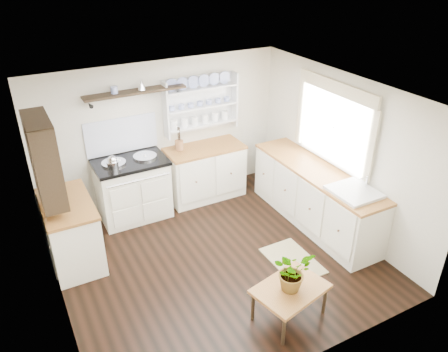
# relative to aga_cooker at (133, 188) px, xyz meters

# --- Properties ---
(floor) EXTENTS (4.00, 3.80, 0.01)m
(floor) POSITION_rel_aga_cooker_xyz_m (0.65, -1.57, -0.49)
(floor) COLOR black
(floor) RESTS_ON ground
(wall_back) EXTENTS (4.00, 0.02, 2.30)m
(wall_back) POSITION_rel_aga_cooker_xyz_m (0.65, 0.33, 0.66)
(wall_back) COLOR beige
(wall_back) RESTS_ON ground
(wall_right) EXTENTS (0.02, 3.80, 2.30)m
(wall_right) POSITION_rel_aga_cooker_xyz_m (2.65, -1.57, 0.66)
(wall_right) COLOR beige
(wall_right) RESTS_ON ground
(wall_left) EXTENTS (0.02, 3.80, 2.30)m
(wall_left) POSITION_rel_aga_cooker_xyz_m (-1.35, -1.57, 0.66)
(wall_left) COLOR beige
(wall_left) RESTS_ON ground
(ceiling) EXTENTS (4.00, 3.80, 0.01)m
(ceiling) POSITION_rel_aga_cooker_xyz_m (0.65, -1.57, 1.81)
(ceiling) COLOR white
(ceiling) RESTS_ON wall_back
(window) EXTENTS (0.08, 1.55, 1.22)m
(window) POSITION_rel_aga_cooker_xyz_m (2.60, -1.42, 1.08)
(window) COLOR white
(window) RESTS_ON wall_right
(aga_cooker) EXTENTS (1.08, 0.74, 0.99)m
(aga_cooker) POSITION_rel_aga_cooker_xyz_m (0.00, 0.00, 0.00)
(aga_cooker) COLOR silver
(aga_cooker) RESTS_ON floor
(back_cabinets) EXTENTS (1.27, 0.63, 0.90)m
(back_cabinets) POSITION_rel_aga_cooker_xyz_m (1.25, 0.03, -0.03)
(back_cabinets) COLOR white
(back_cabinets) RESTS_ON floor
(right_cabinets) EXTENTS (0.62, 2.43, 0.90)m
(right_cabinets) POSITION_rel_aga_cooker_xyz_m (2.35, -1.47, -0.03)
(right_cabinets) COLOR white
(right_cabinets) RESTS_ON floor
(belfast_sink) EXTENTS (0.55, 0.60, 0.45)m
(belfast_sink) POSITION_rel_aga_cooker_xyz_m (2.35, -2.22, 0.31)
(belfast_sink) COLOR white
(belfast_sink) RESTS_ON right_cabinets
(left_cabinets) EXTENTS (0.62, 1.13, 0.90)m
(left_cabinets) POSITION_rel_aga_cooker_xyz_m (-1.05, -0.67, -0.03)
(left_cabinets) COLOR white
(left_cabinets) RESTS_ON floor
(plate_rack) EXTENTS (1.20, 0.22, 0.90)m
(plate_rack) POSITION_rel_aga_cooker_xyz_m (1.30, 0.29, 1.07)
(plate_rack) COLOR white
(plate_rack) RESTS_ON wall_back
(high_shelf) EXTENTS (1.50, 0.29, 0.16)m
(high_shelf) POSITION_rel_aga_cooker_xyz_m (0.25, 0.21, 1.42)
(high_shelf) COLOR black
(high_shelf) RESTS_ON wall_back
(left_shelving) EXTENTS (0.28, 0.80, 1.05)m
(left_shelving) POSITION_rel_aga_cooker_xyz_m (-1.19, -0.67, 1.06)
(left_shelving) COLOR black
(left_shelving) RESTS_ON wall_left
(kettle) EXTENTS (0.17, 0.17, 0.21)m
(kettle) POSITION_rel_aga_cooker_xyz_m (-0.28, -0.12, 0.55)
(kettle) COLOR silver
(kettle) RESTS_ON aga_cooker
(utensil_crock) EXTENTS (0.13, 0.13, 0.15)m
(utensil_crock) POSITION_rel_aga_cooker_xyz_m (0.84, 0.11, 0.50)
(utensil_crock) COLOR brown
(utensil_crock) RESTS_ON back_cabinets
(center_table) EXTENTS (0.90, 0.73, 0.43)m
(center_table) POSITION_rel_aga_cooker_xyz_m (0.89, -2.89, -0.10)
(center_table) COLOR brown
(center_table) RESTS_ON floor
(potted_plant) EXTENTS (0.48, 0.44, 0.47)m
(potted_plant) POSITION_rel_aga_cooker_xyz_m (0.89, -2.89, 0.18)
(potted_plant) COLOR #3F7233
(potted_plant) RESTS_ON center_table
(floor_rug) EXTENTS (0.55, 0.85, 0.02)m
(floor_rug) POSITION_rel_aga_cooker_xyz_m (1.52, -2.11, -0.48)
(floor_rug) COLOR olive
(floor_rug) RESTS_ON floor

